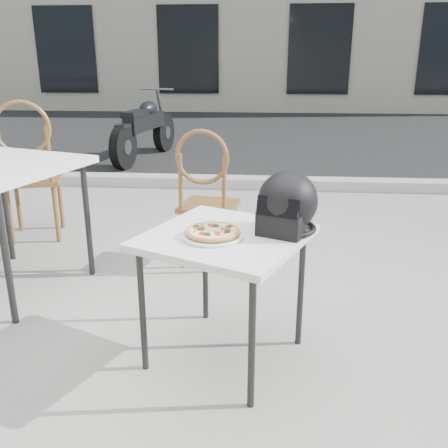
# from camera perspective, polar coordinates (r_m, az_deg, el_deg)

# --- Properties ---
(ground) EXTENTS (80.00, 80.00, 0.00)m
(ground) POSITION_cam_1_polar(r_m,az_deg,el_deg) (3.13, -2.50, -9.70)
(ground) COLOR gray
(ground) RESTS_ON ground
(street_asphalt) EXTENTS (30.00, 8.00, 0.00)m
(street_asphalt) POSITION_cam_1_polar(r_m,az_deg,el_deg) (9.85, 2.56, 10.10)
(street_asphalt) COLOR black
(street_asphalt) RESTS_ON ground
(curb) EXTENTS (30.00, 0.25, 0.12)m
(curb) POSITION_cam_1_polar(r_m,az_deg,el_deg) (5.91, 1.06, 4.80)
(curb) COLOR #A5A29A
(curb) RESTS_ON ground
(cafe_table_main) EXTENTS (0.94, 0.94, 0.67)m
(cafe_table_main) POSITION_cam_1_polar(r_m,az_deg,el_deg) (2.42, 0.12, -2.51)
(cafe_table_main) COLOR silver
(cafe_table_main) RESTS_ON ground
(plate) EXTENTS (0.38, 0.38, 0.02)m
(plate) POSITION_cam_1_polar(r_m,az_deg,el_deg) (2.35, -1.31, -1.30)
(plate) COLOR white
(plate) RESTS_ON cafe_table_main
(pizza) EXTENTS (0.30, 0.30, 0.03)m
(pizza) POSITION_cam_1_polar(r_m,az_deg,el_deg) (2.35, -1.32, -0.84)
(pizza) COLOR #D4914D
(pizza) RESTS_ON plate
(helmet) EXTENTS (0.38, 0.39, 0.30)m
(helmet) POSITION_cam_1_polar(r_m,az_deg,el_deg) (2.41, 7.19, 2.16)
(helmet) COLOR black
(helmet) RESTS_ON cafe_table_main
(cafe_chair_main) EXTENTS (0.45, 0.45, 1.02)m
(cafe_chair_main) POSITION_cam_1_polar(r_m,az_deg,el_deg) (3.55, -2.07, 3.75)
(cafe_chair_main) COLOR brown
(cafe_chair_main) RESTS_ON ground
(cafe_chair_side) EXTENTS (0.56, 0.56, 1.17)m
(cafe_chair_side) POSITION_cam_1_polar(r_m,az_deg,el_deg) (4.36, -21.40, 6.41)
(cafe_chair_side) COLOR brown
(cafe_chair_side) RESTS_ON ground
(motorcycle) EXTENTS (0.62, 2.00, 1.00)m
(motorcycle) POSITION_cam_1_polar(r_m,az_deg,el_deg) (7.56, -9.00, 10.61)
(motorcycle) COLOR black
(motorcycle) RESTS_ON street_asphalt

